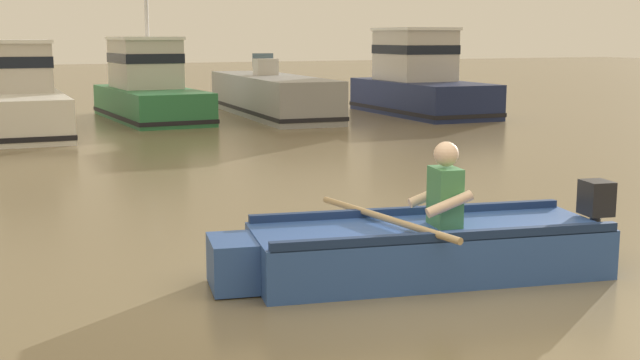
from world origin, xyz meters
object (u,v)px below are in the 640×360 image
Objects in this scene: rowboat_with_person at (420,248)px; moored_boat_navy at (419,83)px; moored_boat_green at (149,89)px; moored_boat_white at (22,98)px; moored_boat_grey at (271,96)px.

rowboat_with_person is 0.74× the size of moored_boat_navy.
rowboat_with_person is at bearing -95.10° from moored_boat_green.
rowboat_with_person is 15.63m from moored_boat_navy.
moored_boat_navy is at bearing -14.02° from moored_boat_green.
moored_boat_white is 3.59m from moored_boat_green.
rowboat_with_person is at bearing -81.93° from moored_boat_white.
moored_boat_green is 3.25m from moored_boat_grey.
moored_boat_green is at bearing 84.90° from rowboat_with_person.
moored_boat_navy reaches higher than rowboat_with_person.
moored_boat_navy is (7.00, -1.75, 0.09)m from moored_boat_green.
moored_boat_green is 0.99× the size of moored_boat_navy.
moored_boat_green reaches higher than moored_boat_grey.
moored_boat_green reaches higher than moored_boat_navy.
moored_boat_white is 10.24m from moored_boat_navy.
moored_boat_grey is at bearing 10.44° from moored_boat_white.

